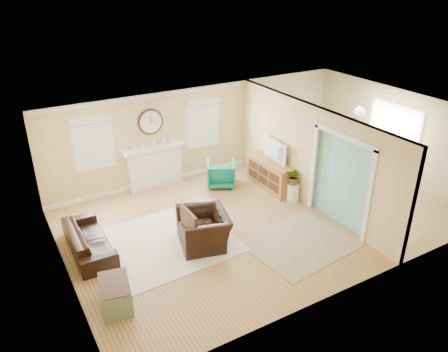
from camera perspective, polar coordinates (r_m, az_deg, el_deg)
The scene contains 29 objects.
floor at distance 10.74m, azimuth 4.52°, elevation -5.45°, with size 9.00×9.00×0.00m, color olive.
wall_back at distance 12.52m, azimuth -3.04°, elevation 5.85°, with size 9.00×0.02×2.60m, color tan.
wall_front at distance 8.16m, azimuth 16.83°, elevation -6.85°, with size 9.00×0.02×2.60m, color tan.
wall_left at distance 8.66m, azimuth -20.74°, elevation -5.46°, with size 0.02×6.00×2.60m, color tan.
wall_right at distance 13.07m, azimuth 21.34°, elevation 4.95°, with size 0.02×6.00×2.60m, color tan.
ceiling at distance 9.66m, azimuth 5.05°, elevation 7.87°, with size 9.00×6.00×0.02m, color white.
partition at distance 11.17m, azimuth 10.38°, elevation 3.26°, with size 0.17×6.00×2.60m.
fireplace at distance 12.12m, azimuth -9.01°, elevation 1.28°, with size 1.70×0.30×1.17m.
wall_clock at distance 11.74m, azimuth -9.59°, elevation 7.01°, with size 0.70×0.07×0.70m.
window_left at distance 11.38m, azimuth -16.78°, elevation 4.63°, with size 1.05×0.13×1.42m.
window_right at distance 12.38m, azimuth -2.77°, elevation 7.39°, with size 1.05×0.13×1.42m.
french_doors at distance 13.10m, azimuth 21.08°, elevation 4.10°, with size 0.06×1.70×2.20m.
pendant at distance 11.69m, azimuth 17.28°, elevation 7.94°, with size 0.30×0.30×0.55m.
rug_cream at distance 9.88m, azimuth -7.89°, elevation -8.63°, with size 2.94×2.55×0.02m, color beige.
rug_jute at distance 9.92m, azimuth 9.84°, elevation -8.63°, with size 2.25×1.84×0.01m, color tan.
rug_grey at distance 12.18m, azimuth 15.43°, elevation -2.34°, with size 2.36×2.95×0.01m, color gray.
sofa at distance 9.83m, azimuth -17.27°, elevation -7.95°, with size 1.94×0.76×0.57m, color black.
eames_chair at distance 9.59m, azimuth -2.66°, elevation -6.89°, with size 1.17×1.02×0.76m, color black.
green_chair at distance 12.10m, azimuth -0.39°, elevation 0.31°, with size 0.76×0.78×0.71m, color #196757.
trunk at distance 8.32m, azimuth -13.99°, elevation -14.71°, with size 0.68×0.94×0.49m.
credenza at distance 12.05m, azimuth 6.18°, elevation 0.28°, with size 0.55×1.63×0.80m.
tv at distance 11.76m, azimuth 6.27°, elevation 3.30°, with size 1.00×0.13×0.58m, color black.
garden_stool at distance 11.50m, azimuth 9.00°, elevation -2.13°, with size 0.32×0.32×0.47m, color white.
potted_plant at distance 11.29m, azimuth 9.16°, elevation -0.03°, with size 0.42×0.36×0.47m, color #337F33.
dining_table at distance 12.04m, azimuth 15.60°, elevation -1.04°, with size 1.80×1.00×0.63m, color #402213.
dining_chair_n at distance 12.68m, azimuth 12.22°, elevation 2.14°, with size 0.56×0.56×1.01m.
dining_chair_s at distance 11.30m, azimuth 19.65°, elevation -2.39°, with size 0.43×0.43×0.86m.
dining_chair_w at distance 11.59m, azimuth 13.72°, elevation -0.71°, with size 0.41×0.41×0.90m.
dining_chair_e at distance 12.33m, azimuth 18.13°, elevation 0.70°, with size 0.52×0.52×1.01m.
Camera 1 is at (-5.32, -7.51, 5.53)m, focal length 35.00 mm.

